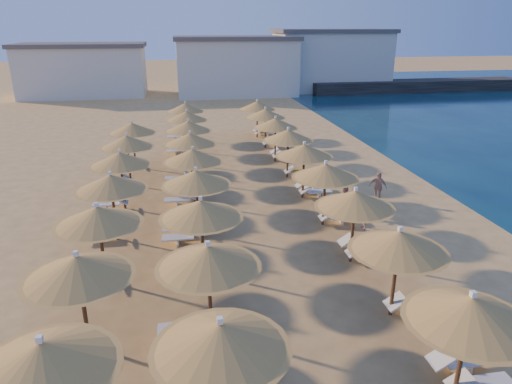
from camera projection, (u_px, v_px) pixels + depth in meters
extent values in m
plane|color=#E3AD63|center=(292.00, 255.00, 18.19)|extent=(220.00, 220.00, 0.00)
cube|color=black|center=(417.00, 86.00, 62.74)|extent=(30.08, 4.62, 1.50)
cube|color=beige|center=(84.00, 72.00, 58.01)|extent=(15.00, 8.00, 6.00)
cube|color=#59514C|center=(81.00, 45.00, 56.88)|extent=(15.60, 8.48, 0.50)
cube|color=beige|center=(236.00, 68.00, 58.83)|extent=(15.00, 8.00, 6.80)
cube|color=#59514C|center=(235.00, 38.00, 57.57)|extent=(15.60, 8.48, 0.50)
cube|color=beige|center=(331.00, 62.00, 63.10)|extent=(15.00, 8.00, 7.60)
cube|color=#59514C|center=(333.00, 31.00, 61.71)|extent=(15.60, 8.48, 0.50)
cylinder|color=brown|center=(461.00, 357.00, 10.80)|extent=(0.12, 0.12, 2.53)
cone|color=#A16B2E|center=(470.00, 309.00, 10.33)|extent=(2.79, 2.79, 0.64)
cone|color=#A16B2E|center=(468.00, 319.00, 10.42)|extent=(3.01, 3.01, 0.12)
cube|color=white|center=(473.00, 294.00, 10.20)|extent=(0.12, 0.12, 0.14)
cylinder|color=brown|center=(394.00, 280.00, 14.06)|extent=(0.12, 0.12, 2.53)
cone|color=#A16B2E|center=(399.00, 241.00, 13.60)|extent=(2.79, 2.79, 0.64)
cone|color=#A16B2E|center=(398.00, 249.00, 13.69)|extent=(3.01, 3.01, 0.12)
cube|color=white|center=(400.00, 229.00, 13.46)|extent=(0.12, 0.12, 0.14)
cylinder|color=brown|center=(352.00, 232.00, 17.32)|extent=(0.12, 0.12, 2.53)
cone|color=#A16B2E|center=(355.00, 199.00, 16.86)|extent=(2.79, 2.79, 0.64)
cone|color=#A16B2E|center=(355.00, 206.00, 16.95)|extent=(3.01, 3.01, 0.12)
cube|color=white|center=(356.00, 189.00, 16.73)|extent=(0.12, 0.12, 0.14)
cylinder|color=brown|center=(324.00, 199.00, 20.59)|extent=(0.12, 0.12, 2.53)
cone|color=#A16B2E|center=(326.00, 171.00, 20.13)|extent=(2.79, 2.79, 0.64)
cone|color=#A16B2E|center=(325.00, 176.00, 20.22)|extent=(3.01, 3.01, 0.12)
cube|color=white|center=(326.00, 162.00, 19.99)|extent=(0.12, 0.12, 0.14)
cylinder|color=brown|center=(303.00, 175.00, 23.85)|extent=(0.12, 0.12, 2.53)
cone|color=#A16B2E|center=(304.00, 150.00, 23.39)|extent=(2.79, 2.79, 0.64)
cone|color=#A16B2E|center=(304.00, 155.00, 23.48)|extent=(3.01, 3.01, 0.12)
cube|color=white|center=(304.00, 143.00, 23.25)|extent=(0.12, 0.12, 0.14)
cylinder|color=brown|center=(288.00, 157.00, 27.11)|extent=(0.12, 0.12, 2.53)
cone|color=#A16B2E|center=(288.00, 135.00, 26.65)|extent=(2.79, 2.79, 0.64)
cone|color=#A16B2E|center=(288.00, 139.00, 26.74)|extent=(3.01, 3.01, 0.12)
cube|color=white|center=(288.00, 128.00, 26.52)|extent=(0.12, 0.12, 0.14)
cylinder|color=brown|center=(275.00, 143.00, 30.38)|extent=(0.12, 0.12, 2.53)
cone|color=#A16B2E|center=(276.00, 123.00, 29.92)|extent=(2.79, 2.79, 0.64)
cone|color=#A16B2E|center=(275.00, 127.00, 30.01)|extent=(3.01, 3.01, 0.12)
cube|color=white|center=(276.00, 117.00, 29.78)|extent=(0.12, 0.12, 0.14)
cylinder|color=brown|center=(265.00, 131.00, 33.64)|extent=(0.12, 0.12, 2.53)
cone|color=#A16B2E|center=(265.00, 113.00, 33.18)|extent=(2.79, 2.79, 0.64)
cone|color=#A16B2E|center=(265.00, 117.00, 33.27)|extent=(3.01, 3.01, 0.12)
cube|color=white|center=(265.00, 108.00, 33.04)|extent=(0.12, 0.12, 0.14)
cylinder|color=brown|center=(257.00, 122.00, 36.90)|extent=(0.12, 0.12, 2.53)
cone|color=#A16B2E|center=(257.00, 105.00, 36.44)|extent=(2.79, 2.79, 0.64)
cone|color=#A16B2E|center=(257.00, 109.00, 36.53)|extent=(3.01, 3.01, 0.12)
cube|color=white|center=(257.00, 100.00, 36.31)|extent=(0.12, 0.12, 0.14)
cone|color=#A16B2E|center=(220.00, 336.00, 9.43)|extent=(2.79, 2.79, 0.64)
cone|color=#A16B2E|center=(221.00, 347.00, 9.52)|extent=(3.01, 3.01, 0.12)
cube|color=white|center=(220.00, 320.00, 9.30)|extent=(0.12, 0.12, 0.14)
cylinder|color=brown|center=(210.00, 297.00, 13.16)|extent=(0.12, 0.12, 2.53)
cone|color=#A16B2E|center=(208.00, 256.00, 12.69)|extent=(2.79, 2.79, 0.64)
cone|color=#A16B2E|center=(208.00, 264.00, 12.78)|extent=(3.01, 3.01, 0.12)
cube|color=white|center=(208.00, 244.00, 12.56)|extent=(0.12, 0.12, 0.14)
cylinder|color=brown|center=(202.00, 243.00, 16.42)|extent=(0.12, 0.12, 2.53)
cone|color=#A16B2E|center=(201.00, 209.00, 15.96)|extent=(2.79, 2.79, 0.64)
cone|color=#A16B2E|center=(201.00, 216.00, 16.05)|extent=(3.01, 3.01, 0.12)
cube|color=white|center=(200.00, 198.00, 15.82)|extent=(0.12, 0.12, 0.14)
cylinder|color=brown|center=(198.00, 207.00, 19.68)|extent=(0.12, 0.12, 2.53)
cone|color=#A16B2E|center=(196.00, 178.00, 19.22)|extent=(2.79, 2.79, 0.64)
cone|color=#A16B2E|center=(196.00, 183.00, 19.31)|extent=(3.01, 3.01, 0.12)
cube|color=white|center=(196.00, 169.00, 19.09)|extent=(0.12, 0.12, 0.14)
cylinder|color=brown|center=(194.00, 181.00, 22.95)|extent=(0.12, 0.12, 2.53)
cone|color=#A16B2E|center=(193.00, 155.00, 22.49)|extent=(2.79, 2.79, 0.64)
cone|color=#A16B2E|center=(193.00, 160.00, 22.58)|extent=(3.01, 3.01, 0.12)
cube|color=white|center=(192.00, 148.00, 22.35)|extent=(0.12, 0.12, 0.14)
cylinder|color=brown|center=(191.00, 161.00, 26.21)|extent=(0.12, 0.12, 2.53)
cone|color=#A16B2E|center=(190.00, 139.00, 25.75)|extent=(2.79, 2.79, 0.64)
cone|color=#A16B2E|center=(190.00, 143.00, 25.84)|extent=(3.01, 3.01, 0.12)
cube|color=white|center=(190.00, 132.00, 25.61)|extent=(0.12, 0.12, 0.14)
cylinder|color=brown|center=(189.00, 146.00, 29.47)|extent=(0.12, 0.12, 2.53)
cone|color=#A16B2E|center=(188.00, 126.00, 29.01)|extent=(2.79, 2.79, 0.64)
cone|color=#A16B2E|center=(188.00, 130.00, 29.10)|extent=(3.01, 3.01, 0.12)
cube|color=white|center=(188.00, 120.00, 28.88)|extent=(0.12, 0.12, 0.14)
cylinder|color=brown|center=(188.00, 134.00, 32.74)|extent=(0.12, 0.12, 2.53)
cone|color=#A16B2E|center=(187.00, 116.00, 32.28)|extent=(2.79, 2.79, 0.64)
cone|color=#A16B2E|center=(187.00, 119.00, 32.37)|extent=(3.01, 3.01, 0.12)
cube|color=white|center=(186.00, 110.00, 32.14)|extent=(0.12, 0.12, 0.14)
cylinder|color=brown|center=(186.00, 124.00, 36.00)|extent=(0.12, 0.12, 2.53)
cone|color=#A16B2E|center=(185.00, 107.00, 35.54)|extent=(2.79, 2.79, 0.64)
cone|color=#A16B2E|center=(186.00, 111.00, 35.63)|extent=(3.01, 3.01, 0.12)
cube|color=white|center=(185.00, 102.00, 35.40)|extent=(0.12, 0.12, 0.14)
cone|color=#A16B2E|center=(43.00, 356.00, 8.88)|extent=(2.79, 2.79, 0.64)
cone|color=#A16B2E|center=(45.00, 367.00, 8.97)|extent=(3.01, 3.01, 0.12)
cube|color=white|center=(39.00, 339.00, 8.74)|extent=(0.12, 0.12, 0.14)
cylinder|color=brown|center=(84.00, 309.00, 12.60)|extent=(0.12, 0.12, 2.53)
cone|color=#A16B2E|center=(78.00, 267.00, 12.14)|extent=(2.79, 2.79, 0.64)
cone|color=#A16B2E|center=(79.00, 275.00, 12.23)|extent=(3.01, 3.01, 0.12)
cube|color=white|center=(76.00, 254.00, 12.01)|extent=(0.12, 0.12, 0.14)
cylinder|color=brown|center=(102.00, 251.00, 15.87)|extent=(0.12, 0.12, 2.53)
cone|color=#A16B2E|center=(98.00, 215.00, 15.41)|extent=(2.79, 2.79, 0.64)
cone|color=#A16B2E|center=(99.00, 223.00, 15.50)|extent=(3.01, 3.01, 0.12)
cube|color=white|center=(96.00, 205.00, 15.27)|extent=(0.12, 0.12, 0.14)
cylinder|color=brown|center=(114.00, 212.00, 19.13)|extent=(0.12, 0.12, 2.53)
cone|color=#A16B2E|center=(111.00, 182.00, 18.67)|extent=(2.79, 2.79, 0.64)
cone|color=#A16B2E|center=(112.00, 188.00, 18.76)|extent=(3.01, 3.01, 0.12)
cube|color=white|center=(110.00, 173.00, 18.53)|extent=(0.12, 0.12, 0.14)
cylinder|color=brown|center=(123.00, 185.00, 22.39)|extent=(0.12, 0.12, 2.53)
cone|color=#A16B2E|center=(120.00, 159.00, 21.93)|extent=(2.79, 2.79, 0.64)
cone|color=#A16B2E|center=(121.00, 164.00, 22.02)|extent=(3.01, 3.01, 0.12)
cube|color=white|center=(119.00, 151.00, 21.80)|extent=(0.12, 0.12, 0.14)
cylinder|color=brown|center=(129.00, 164.00, 25.66)|extent=(0.12, 0.12, 2.53)
cone|color=#A16B2E|center=(127.00, 141.00, 25.20)|extent=(2.79, 2.79, 0.64)
cone|color=#A16B2E|center=(127.00, 146.00, 25.29)|extent=(3.01, 3.01, 0.12)
cube|color=white|center=(126.00, 134.00, 25.06)|extent=(0.12, 0.12, 0.14)
cylinder|color=brown|center=(134.00, 149.00, 28.92)|extent=(0.12, 0.12, 2.53)
cone|color=#A16B2E|center=(132.00, 128.00, 28.46)|extent=(2.79, 2.79, 0.64)
cone|color=#A16B2E|center=(133.00, 132.00, 28.55)|extent=(3.01, 3.01, 0.12)
cube|color=white|center=(132.00, 122.00, 28.32)|extent=(0.12, 0.12, 0.14)
cube|color=white|center=(488.00, 384.00, 11.26)|extent=(1.31, 0.59, 0.06)
cube|color=white|center=(461.00, 383.00, 11.09)|extent=(0.58, 0.59, 0.40)
cube|color=white|center=(467.00, 359.00, 12.10)|extent=(1.31, 0.59, 0.06)
cube|color=white|center=(466.00, 364.00, 12.15)|extent=(0.06, 0.53, 0.32)
cube|color=white|center=(441.00, 358.00, 11.93)|extent=(0.58, 0.59, 0.40)
cube|color=white|center=(418.00, 303.00, 14.53)|extent=(1.31, 0.59, 0.06)
cube|color=white|center=(417.00, 307.00, 14.58)|extent=(0.06, 0.53, 0.32)
cube|color=white|center=(395.00, 302.00, 14.36)|extent=(0.58, 0.59, 0.40)
cube|color=white|center=(180.00, 328.00, 13.34)|extent=(1.31, 0.59, 0.06)
cube|color=white|center=(181.00, 332.00, 13.39)|extent=(0.06, 0.53, 0.32)
cube|color=white|center=(206.00, 321.00, 13.41)|extent=(0.58, 0.59, 0.40)
cube|color=white|center=(181.00, 348.00, 12.51)|extent=(1.31, 0.59, 0.06)
cube|color=white|center=(181.00, 353.00, 12.56)|extent=(0.06, 0.53, 0.32)
cube|color=white|center=(209.00, 341.00, 12.58)|extent=(0.58, 0.59, 0.40)
cube|color=gold|center=(181.00, 346.00, 12.49)|extent=(1.26, 0.54, 0.05)
cube|color=white|center=(373.00, 252.00, 17.79)|extent=(1.31, 0.59, 0.06)
cube|color=white|center=(372.00, 256.00, 17.85)|extent=(0.06, 0.53, 0.32)
cube|color=white|center=(354.00, 250.00, 17.62)|extent=(0.58, 0.59, 0.40)
cube|color=gold|center=(373.00, 251.00, 17.77)|extent=(1.26, 0.54, 0.05)
cube|color=white|center=(364.00, 242.00, 18.62)|extent=(1.31, 0.59, 0.06)
cube|color=white|center=(363.00, 245.00, 18.68)|extent=(0.06, 0.53, 0.32)
cube|color=white|center=(346.00, 240.00, 18.45)|extent=(0.58, 0.59, 0.40)
cube|color=white|center=(179.00, 268.00, 16.60)|extent=(1.31, 0.59, 0.06)
cube|color=white|center=(179.00, 272.00, 16.66)|extent=(0.06, 0.53, 0.32)
cube|color=white|center=(200.00, 263.00, 16.68)|extent=(0.58, 0.59, 0.40)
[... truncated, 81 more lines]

